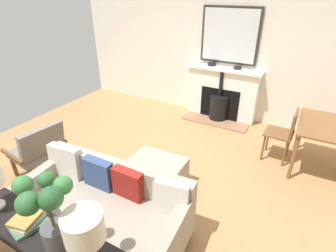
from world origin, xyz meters
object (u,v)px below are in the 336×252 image
at_px(armchair_accent, 39,148).
at_px(console_table, 42,240).
at_px(ottoman, 155,173).
at_px(potted_plant, 47,208).
at_px(dining_chair_near_fireplace, 285,131).
at_px(dining_table, 328,132).
at_px(sofa, 105,207).
at_px(table_lamp_far_end, 84,229).
at_px(book_stack, 28,222).
at_px(mantel_bowl_near, 212,64).
at_px(fireplace, 221,96).
at_px(mantel_bowl_far, 238,68).

xyz_separation_m(armchair_accent, console_table, (1.05, 1.45, 0.17)).
bearing_deg(ottoman, potted_plant, 4.89).
xyz_separation_m(ottoman, dining_chair_near_fireplace, (-1.52, 1.38, 0.26)).
distance_m(ottoman, dining_table, 2.48).
relative_size(sofa, dining_table, 1.90).
relative_size(armchair_accent, table_lamp_far_end, 1.88).
distance_m(armchair_accent, dining_table, 4.03).
height_order(ottoman, book_stack, book_stack).
distance_m(console_table, book_stack, 0.18).
height_order(mantel_bowl_near, book_stack, mantel_bowl_near).
bearing_deg(table_lamp_far_end, console_table, -90.00).
height_order(mantel_bowl_near, ottoman, mantel_bowl_near).
relative_size(console_table, dining_chair_near_fireplace, 1.71).
distance_m(ottoman, potted_plant, 1.81).
bearing_deg(dining_table, sofa, -40.26).
xyz_separation_m(fireplace, armchair_accent, (3.06, -1.59, 0.00)).
height_order(mantel_bowl_far, potted_plant, potted_plant).
bearing_deg(dining_table, console_table, -32.94).
distance_m(mantel_bowl_far, ottoman, 2.72).
distance_m(console_table, dining_table, 3.70).
relative_size(table_lamp_far_end, dining_chair_near_fireplace, 0.53).
bearing_deg(fireplace, ottoman, -1.15).
bearing_deg(book_stack, fireplace, 176.31).
xyz_separation_m(fireplace, sofa, (3.39, -0.15, -0.12)).
height_order(mantel_bowl_far, dining_chair_near_fireplace, mantel_bowl_far).
height_order(fireplace, mantel_bowl_far, mantel_bowl_far).
bearing_deg(armchair_accent, mantel_bowl_near, 156.98).
height_order(mantel_bowl_near, sofa, mantel_bowl_near).
bearing_deg(book_stack, dining_chair_near_fireplace, 152.76).
relative_size(mantel_bowl_near, console_table, 0.11).
bearing_deg(armchair_accent, console_table, 54.08).
xyz_separation_m(console_table, dining_table, (-3.10, 2.01, -0.00)).
xyz_separation_m(sofa, ottoman, (-0.86, 0.10, -0.10)).
height_order(table_lamp_far_end, dining_chair_near_fireplace, table_lamp_far_end).
bearing_deg(dining_table, book_stack, -34.49).
xyz_separation_m(potted_plant, dining_chair_near_fireplace, (-3.11, 1.25, -0.60)).
bearing_deg(fireplace, console_table, -2.02).
bearing_deg(ottoman, console_table, -3.42).
distance_m(armchair_accent, potted_plant, 2.08).
height_order(book_stack, dining_chair_near_fireplace, dining_chair_near_fireplace).
bearing_deg(console_table, book_stack, -90.98).
distance_m(fireplace, dining_chair_near_fireplace, 1.67).
bearing_deg(console_table, dining_table, 147.06).
height_order(sofa, dining_chair_near_fireplace, dining_chair_near_fireplace).
xyz_separation_m(mantel_bowl_near, armchair_accent, (3.10, -1.32, -0.61)).
xyz_separation_m(armchair_accent, potted_plant, (1.06, 1.68, 0.64)).
relative_size(fireplace, book_stack, 4.83).
height_order(dining_table, dining_chair_near_fireplace, dining_chair_near_fireplace).
xyz_separation_m(mantel_bowl_far, book_stack, (4.15, -0.51, -0.30)).
xyz_separation_m(armchair_accent, dining_table, (-2.06, 3.46, 0.17)).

